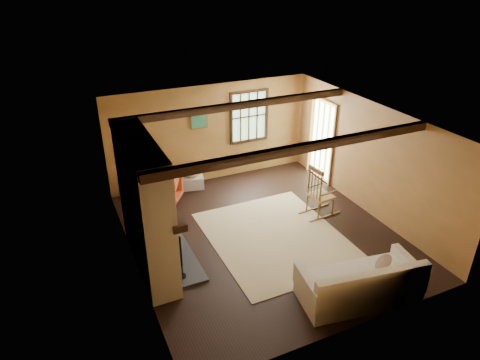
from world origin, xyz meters
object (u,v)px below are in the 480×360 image
fireplace (147,211)px  sofa (361,285)px  laundry_basket (193,182)px  rocking_chair (319,195)px  armchair (160,189)px

fireplace → sofa: (2.81, -2.29, -0.83)m
fireplace → laundry_basket: size_ratio=4.80×
rocking_chair → armchair: bearing=52.4°
sofa → armchair: size_ratio=2.50×
sofa → laundry_basket: (-1.19, 4.78, -0.13)m
fireplace → sofa: size_ratio=1.18×
rocking_chair → armchair: rocking_chair is taller
rocking_chair → laundry_basket: rocking_chair is taller
armchair → fireplace: bearing=16.2°
armchair → sofa: bearing=61.1°
fireplace → rocking_chair: size_ratio=2.11×
fireplace → laundry_basket: bearing=56.9°
rocking_chair → sofa: 2.65m
laundry_basket → sofa: bearing=-76.0°
fireplace → armchair: (0.72, 2.06, -0.73)m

